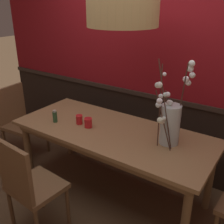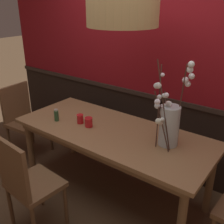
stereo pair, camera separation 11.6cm
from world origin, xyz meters
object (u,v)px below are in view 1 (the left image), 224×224
Objects in this scene: chair_far_side_right at (169,128)px; candle_holder_nearer_center at (88,123)px; candle_holder_nearer_edge at (79,119)px; vase_with_blossoms at (170,122)px; condiment_bottle at (55,116)px; pendant_lamp at (123,13)px; dining_table at (112,137)px; chair_near_side_left at (29,184)px; chair_head_west_end at (19,118)px.

chair_far_side_right is 9.02× the size of candle_holder_nearer_center.
chair_far_side_right is at bearing 61.61° from candle_holder_nearer_center.
candle_holder_nearer_center is at bearing -3.79° from candle_holder_nearer_edge.
condiment_bottle is at bearing -167.60° from vase_with_blossoms.
candle_holder_nearer_center is 1.10m from pendant_lamp.
condiment_bottle is at bearing -130.21° from chair_far_side_right.
chair_far_side_right is 0.84× the size of pendant_lamp.
candle_holder_nearer_edge is (-0.63, -0.93, 0.30)m from chair_far_side_right.
dining_table is 2.64× the size of vase_with_blossoms.
vase_with_blossoms reaches higher than candle_holder_nearer_edge.
chair_near_side_left is 1.24× the size of vase_with_blossoms.
condiment_bottle is (-0.61, -0.18, 0.14)m from dining_table.
vase_with_blossoms is 1.21m from condiment_bottle.
vase_with_blossoms is at bearing 47.88° from chair_near_side_left.
candle_holder_nearer_center is at bearing 15.05° from condiment_bottle.
chair_near_side_left is at bearing -107.61° from chair_far_side_right.
dining_table is at bearing 0.76° from chair_head_west_end.
chair_near_side_left reaches higher than candle_holder_nearer_edge.
chair_head_west_end is 1.22× the size of vase_with_blossoms.
chair_far_side_right is 1.58m from pendant_lamp.
dining_table is 0.91m from chair_far_side_right.
chair_near_side_left is 1.64m from pendant_lamp.
vase_with_blossoms is 5.78× the size of condiment_bottle.
dining_table is at bearing 16.38° from condiment_bottle.
pendant_lamp reaches higher than condiment_bottle.
candle_holder_nearer_edge is (-0.13, 0.01, -0.00)m from candle_holder_nearer_center.
pendant_lamp is at bearing 34.83° from dining_table.
chair_far_side_right is at bearing 26.92° from chair_head_west_end.
chair_head_west_end is 1.05× the size of chair_far_side_right.
chair_near_side_left is 0.80m from condiment_bottle.
condiment_bottle is (-0.33, 0.67, 0.29)m from chair_near_side_left.
candle_holder_nearer_edge is 1.14m from pendant_lamp.
condiment_bottle is at bearing -161.37° from pendant_lamp.
candle_holder_nearer_center is (-0.24, -0.08, 0.13)m from dining_table.
pendant_lamp is (1.53, 0.07, 1.33)m from chair_head_west_end.
chair_far_side_right reaches higher than candle_holder_nearer_edge.
chair_head_west_end reaches higher than condiment_bottle.
chair_near_side_left reaches higher than condiment_bottle.
condiment_bottle reaches higher than candle_holder_nearer_edge.
vase_with_blossoms is at bearing 3.30° from pendant_lamp.
candle_holder_nearer_edge is (1.09, -0.05, 0.29)m from chair_head_west_end.
candle_holder_nearer_edge is at bearing 176.21° from candle_holder_nearer_center.
chair_head_west_end reaches higher than dining_table.
candle_holder_nearer_center reaches higher than candle_holder_nearer_edge.
pendant_lamp reaches higher than vase_with_blossoms.
vase_with_blossoms is 0.83m from candle_holder_nearer_center.
candle_holder_nearer_center is (0.04, 0.77, 0.28)m from chair_near_side_left.
candle_holder_nearer_edge is at bearing -164.43° from pendant_lamp.
chair_head_west_end is 2.03m from pendant_lamp.
chair_near_side_left reaches higher than candle_holder_nearer_center.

